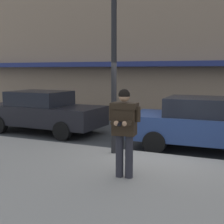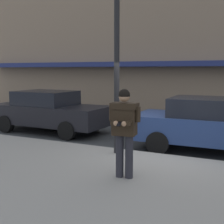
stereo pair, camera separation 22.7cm
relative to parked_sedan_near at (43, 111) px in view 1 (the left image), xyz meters
name	(u,v)px [view 1 (the left image)]	position (x,y,z in m)	size (l,w,h in m)	color
ground_plane	(160,156)	(4.87, -1.48, -0.79)	(80.00, 80.00, 0.00)	#2B2D30
sidewalk	(173,200)	(5.87, -4.33, -0.72)	(32.00, 5.30, 0.14)	gray
curb_paint_line	(198,160)	(5.87, -1.43, -0.79)	(28.00, 0.12, 0.01)	silver
parked_sedan_near	(43,111)	(0.00, 0.00, 0.00)	(4.56, 2.05, 1.54)	black
parked_sedan_mid	(209,124)	(5.98, -0.39, 0.00)	(4.55, 2.02, 1.54)	navy
man_texting_on_phone	(124,124)	(4.73, -3.79, 0.46)	(0.65, 0.61, 1.81)	#23232B
street_lamp_post	(114,37)	(3.79, -2.13, 2.35)	(0.36, 0.36, 4.88)	black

